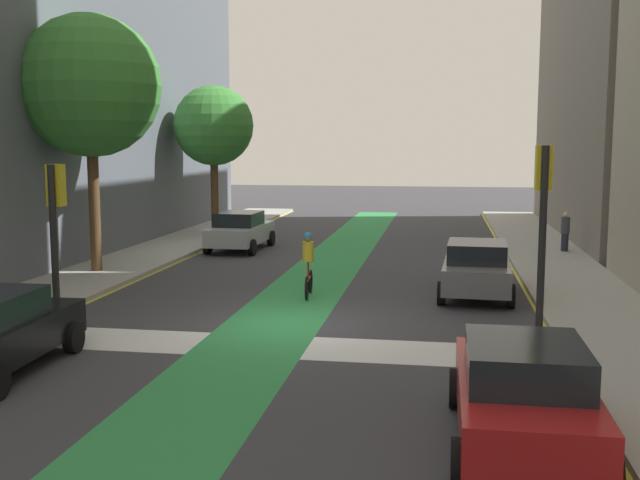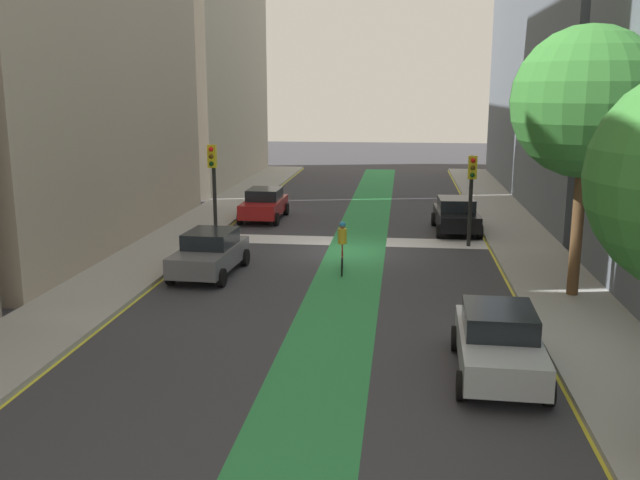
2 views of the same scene
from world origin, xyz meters
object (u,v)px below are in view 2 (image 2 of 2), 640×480
object	(u,v)px
traffic_signal_near_right	(213,175)
traffic_signal_near_left	(472,183)
car_grey_right_far	(210,253)
street_tree_near	(587,103)
cyclist_in_lane	(342,246)
car_red_right_near	(264,204)
car_silver_left_far	(499,342)
car_black_left_near	(456,215)

from	to	relation	value
traffic_signal_near_right	traffic_signal_near_left	distance (m)	10.82
car_grey_right_far	street_tree_near	size ratio (longest dim) A/B	0.52
cyclist_in_lane	street_tree_near	xyz separation A→B (m)	(-7.57, 2.47, 5.16)
traffic_signal_near_left	car_grey_right_far	size ratio (longest dim) A/B	0.90
cyclist_in_lane	street_tree_near	world-z (taller)	street_tree_near
car_grey_right_far	car_red_right_near	bearing A→B (deg)	-89.05
traffic_signal_near_left	car_red_right_near	size ratio (longest dim) A/B	0.92
car_grey_right_far	car_silver_left_far	world-z (taller)	same
car_silver_left_far	street_tree_near	bearing A→B (deg)	-115.98
traffic_signal_near_left	car_black_left_near	distance (m)	3.71
traffic_signal_near_right	street_tree_near	size ratio (longest dim) A/B	0.51
traffic_signal_near_right	street_tree_near	world-z (taller)	street_tree_near
traffic_signal_near_right	traffic_signal_near_left	xyz separation A→B (m)	(-10.78, -0.84, -0.28)
cyclist_in_lane	traffic_signal_near_left	bearing A→B (deg)	-136.36
car_silver_left_far	cyclist_in_lane	xyz separation A→B (m)	(4.43, -8.92, 0.17)
car_black_left_near	car_silver_left_far	bearing A→B (deg)	89.28
cyclist_in_lane	street_tree_near	distance (m)	9.49
traffic_signal_near_left	car_black_left_near	xyz separation A→B (m)	(0.33, -3.17, -1.91)
car_grey_right_far	street_tree_near	bearing A→B (deg)	172.89
car_black_left_near	car_red_right_near	world-z (taller)	same
car_black_left_near	car_red_right_near	bearing A→B (deg)	-11.73
car_black_left_near	cyclist_in_lane	distance (m)	9.17
car_red_right_near	street_tree_near	world-z (taller)	street_tree_near
traffic_signal_near_right	cyclist_in_lane	distance (m)	7.28
car_grey_right_far	street_tree_near	xyz separation A→B (m)	(-12.25, 1.53, 5.33)
car_black_left_near	car_grey_right_far	xyz separation A→B (m)	(9.32, 8.85, 0.00)
traffic_signal_near_left	cyclist_in_lane	world-z (taller)	traffic_signal_near_left
traffic_signal_near_left	car_grey_right_far	xyz separation A→B (m)	(9.65, 5.68, -1.91)
car_black_left_near	traffic_signal_near_right	bearing A→B (deg)	21.00
traffic_signal_near_right	car_silver_left_far	xyz separation A→B (m)	(-10.23, 12.81, -2.19)
car_black_left_near	street_tree_near	world-z (taller)	street_tree_near
car_black_left_near	car_silver_left_far	world-z (taller)	same
traffic_signal_near_right	traffic_signal_near_left	bearing A→B (deg)	-175.52
traffic_signal_near_right	car_grey_right_far	bearing A→B (deg)	103.08
car_red_right_near	car_grey_right_far	xyz separation A→B (m)	(-0.18, 10.82, 0.00)
traffic_signal_near_right	car_grey_right_far	size ratio (longest dim) A/B	1.00
car_red_right_near	car_silver_left_far	xyz separation A→B (m)	(-9.29, 18.79, 0.00)
traffic_signal_near_right	car_black_left_near	size ratio (longest dim) A/B	1.00
traffic_signal_near_left	cyclist_in_lane	xyz separation A→B (m)	(4.97, 4.74, -1.74)
car_black_left_near	car_red_right_near	size ratio (longest dim) A/B	1.02
traffic_signal_near_right	car_silver_left_far	bearing A→B (deg)	128.62
car_red_right_near	car_silver_left_far	distance (m)	20.96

